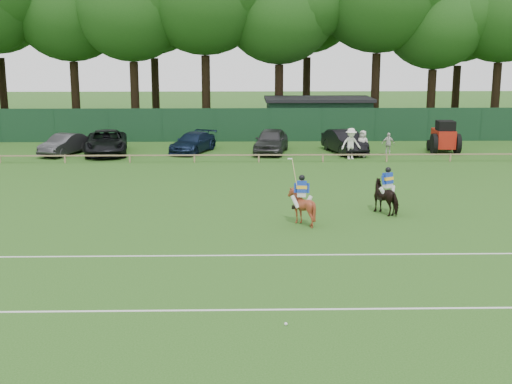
{
  "coord_description": "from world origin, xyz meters",
  "views": [
    {
      "loc": [
        -0.09,
        -23.95,
        7.34
      ],
      "look_at": [
        0.5,
        3.0,
        1.4
      ],
      "focal_mm": 48.0,
      "sensor_mm": 36.0,
      "label": 1
    }
  ],
  "objects_px": {
    "spectator_left": "(351,144)",
    "tractor": "(444,138)",
    "horse_chestnut": "(301,207)",
    "polo_ball": "(286,324)",
    "estate_black": "(345,142)",
    "suv_black": "(106,142)",
    "sedan_grey": "(64,144)",
    "sedan_navy": "(193,143)",
    "spectator_mid": "(388,144)",
    "utility_shed": "(318,117)",
    "spectator_right": "(363,144)",
    "hatch_grey": "(271,141)",
    "horse_dark": "(387,197)"
  },
  "relations": [
    {
      "from": "horse_dark",
      "to": "sedan_navy",
      "type": "relative_size",
      "value": 0.38
    },
    {
      "from": "spectator_mid",
      "to": "horse_chestnut",
      "type": "bearing_deg",
      "value": -113.56
    },
    {
      "from": "suv_black",
      "to": "hatch_grey",
      "type": "distance_m",
      "value": 10.97
    },
    {
      "from": "suv_black",
      "to": "utility_shed",
      "type": "xyz_separation_m",
      "value": [
        15.05,
        8.74,
        0.74
      ]
    },
    {
      "from": "horse_chestnut",
      "to": "suv_black",
      "type": "distance_m",
      "value": 21.39
    },
    {
      "from": "polo_ball",
      "to": "horse_chestnut",
      "type": "bearing_deg",
      "value": 82.8
    },
    {
      "from": "estate_black",
      "to": "spectator_left",
      "type": "distance_m",
      "value": 2.39
    },
    {
      "from": "estate_black",
      "to": "spectator_right",
      "type": "distance_m",
      "value": 1.75
    },
    {
      "from": "suv_black",
      "to": "polo_ball",
      "type": "bearing_deg",
      "value": -79.07
    },
    {
      "from": "suv_black",
      "to": "hatch_grey",
      "type": "height_order",
      "value": "hatch_grey"
    },
    {
      "from": "spectator_mid",
      "to": "polo_ball",
      "type": "bearing_deg",
      "value": -108.11
    },
    {
      "from": "horse_chestnut",
      "to": "sedan_grey",
      "type": "xyz_separation_m",
      "value": [
        -14.19,
        17.97,
        -0.05
      ]
    },
    {
      "from": "horse_chestnut",
      "to": "polo_ball",
      "type": "distance_m",
      "value": 10.37
    },
    {
      "from": "sedan_grey",
      "to": "sedan_navy",
      "type": "height_order",
      "value": "sedan_grey"
    },
    {
      "from": "spectator_left",
      "to": "spectator_right",
      "type": "xyz_separation_m",
      "value": [
        0.91,
        0.92,
        -0.13
      ]
    },
    {
      "from": "utility_shed",
      "to": "hatch_grey",
      "type": "bearing_deg",
      "value": -115.86
    },
    {
      "from": "horse_chestnut",
      "to": "spectator_right",
      "type": "bearing_deg",
      "value": -101.9
    },
    {
      "from": "estate_black",
      "to": "polo_ball",
      "type": "relative_size",
      "value": 52.09
    },
    {
      "from": "sedan_grey",
      "to": "polo_ball",
      "type": "bearing_deg",
      "value": -45.81
    },
    {
      "from": "horse_chestnut",
      "to": "spectator_right",
      "type": "relative_size",
      "value": 0.85
    },
    {
      "from": "horse_chestnut",
      "to": "polo_ball",
      "type": "height_order",
      "value": "horse_chestnut"
    },
    {
      "from": "polo_ball",
      "to": "tractor",
      "type": "bearing_deg",
      "value": 66.33
    },
    {
      "from": "polo_ball",
      "to": "suv_black",
      "type": "bearing_deg",
      "value": 109.65
    },
    {
      "from": "spectator_left",
      "to": "spectator_right",
      "type": "relative_size",
      "value": 1.15
    },
    {
      "from": "sedan_navy",
      "to": "hatch_grey",
      "type": "height_order",
      "value": "hatch_grey"
    },
    {
      "from": "sedan_grey",
      "to": "estate_black",
      "type": "height_order",
      "value": "estate_black"
    },
    {
      "from": "hatch_grey",
      "to": "sedan_navy",
      "type": "bearing_deg",
      "value": -173.48
    },
    {
      "from": "spectator_left",
      "to": "polo_ball",
      "type": "relative_size",
      "value": 21.96
    },
    {
      "from": "hatch_grey",
      "to": "spectator_left",
      "type": "bearing_deg",
      "value": -16.4
    },
    {
      "from": "tractor",
      "to": "hatch_grey",
      "type": "bearing_deg",
      "value": -179.0
    },
    {
      "from": "sedan_navy",
      "to": "polo_ball",
      "type": "height_order",
      "value": "sedan_navy"
    },
    {
      "from": "spectator_left",
      "to": "horse_dark",
      "type": "bearing_deg",
      "value": -105.16
    },
    {
      "from": "spectator_left",
      "to": "tractor",
      "type": "relative_size",
      "value": 0.74
    },
    {
      "from": "horse_dark",
      "to": "sedan_navy",
      "type": "bearing_deg",
      "value": -93.0
    },
    {
      "from": "sedan_navy",
      "to": "tractor",
      "type": "bearing_deg",
      "value": 19.5
    },
    {
      "from": "horse_dark",
      "to": "estate_black",
      "type": "xyz_separation_m",
      "value": [
        0.6,
        16.51,
        0.04
      ]
    },
    {
      "from": "tractor",
      "to": "spectator_mid",
      "type": "bearing_deg",
      "value": -166.36
    },
    {
      "from": "sedan_navy",
      "to": "spectator_mid",
      "type": "relative_size",
      "value": 3.08
    },
    {
      "from": "suv_black",
      "to": "estate_black",
      "type": "distance_m",
      "value": 15.9
    },
    {
      "from": "hatch_grey",
      "to": "estate_black",
      "type": "bearing_deg",
      "value": 8.72
    },
    {
      "from": "sedan_grey",
      "to": "estate_black",
      "type": "xyz_separation_m",
      "value": [
        18.67,
        0.26,
        0.09
      ]
    },
    {
      "from": "sedan_grey",
      "to": "tractor",
      "type": "bearing_deg",
      "value": 20.12
    },
    {
      "from": "suv_black",
      "to": "tractor",
      "type": "bearing_deg",
      "value": -8.47
    },
    {
      "from": "sedan_grey",
      "to": "utility_shed",
      "type": "distance_m",
      "value": 19.91
    },
    {
      "from": "horse_chestnut",
      "to": "utility_shed",
      "type": "bearing_deg",
      "value": -91.64
    },
    {
      "from": "horse_chestnut",
      "to": "hatch_grey",
      "type": "height_order",
      "value": "hatch_grey"
    },
    {
      "from": "horse_chestnut",
      "to": "utility_shed",
      "type": "xyz_separation_m",
      "value": [
        3.63,
        26.82,
        0.8
      ]
    },
    {
      "from": "sedan_navy",
      "to": "utility_shed",
      "type": "bearing_deg",
      "value": 62.23
    },
    {
      "from": "spectator_left",
      "to": "polo_ball",
      "type": "distance_m",
      "value": 26.78
    },
    {
      "from": "sedan_navy",
      "to": "spectator_mid",
      "type": "bearing_deg",
      "value": 15.36
    }
  ]
}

